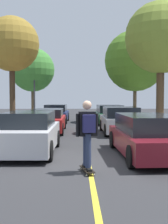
{
  "coord_description": "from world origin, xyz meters",
  "views": [
    {
      "loc": [
        -0.33,
        -8.63,
        1.95
      ],
      "look_at": [
        -0.03,
        5.19,
        1.24
      ],
      "focal_mm": 47.97,
      "sensor_mm": 36.0,
      "label": 1
    }
  ],
  "objects_px": {
    "parked_car_right_far": "(109,115)",
    "street_tree_right_near": "(135,61)",
    "skateboard": "(87,169)",
    "skateboarder": "(87,130)",
    "parked_car_left_far": "(56,114)",
    "parked_car_right_near": "(121,120)",
    "streetlamp": "(34,78)",
    "street_tree_left_nearest": "(12,45)",
    "street_tree_left_near": "(33,70)",
    "street_tree_right_nearest": "(161,38)",
    "parked_car_left_near": "(48,121)",
    "parked_car_left_nearest": "(30,133)",
    "parked_car_right_nearest": "(148,136)"
  },
  "relations": [
    {
      "from": "parked_car_right_far",
      "to": "street_tree_right_near",
      "type": "relative_size",
      "value": 0.61
    },
    {
      "from": "skateboard",
      "to": "skateboarder",
      "type": "xyz_separation_m",
      "value": [
        0.01,
        -0.03,
        1.01
      ]
    },
    {
      "from": "parked_car_left_far",
      "to": "parked_car_right_near",
      "type": "bearing_deg",
      "value": -60.88
    },
    {
      "from": "streetlamp",
      "to": "skateboard",
      "type": "relative_size",
      "value": 6.6
    },
    {
      "from": "parked_car_left_far",
      "to": "parked_car_right_far",
      "type": "distance_m",
      "value": 4.2
    },
    {
      "from": "street_tree_left_nearest",
      "to": "street_tree_left_near",
      "type": "height_order",
      "value": "street_tree_left_nearest"
    },
    {
      "from": "parked_car_left_far",
      "to": "streetlamp",
      "type": "height_order",
      "value": "streetlamp"
    },
    {
      "from": "street_tree_right_nearest",
      "to": "skateboarder",
      "type": "xyz_separation_m",
      "value": [
        -4.14,
        -8.23,
        -3.93
      ]
    },
    {
      "from": "parked_car_left_near",
      "to": "parked_car_right_far",
      "type": "bearing_deg",
      "value": 50.75
    },
    {
      "from": "street_tree_left_near",
      "to": "parked_car_right_near",
      "type": "bearing_deg",
      "value": -57.12
    },
    {
      "from": "street_tree_left_near",
      "to": "parked_car_left_nearest",
      "type": "bearing_deg",
      "value": -81.98
    },
    {
      "from": "street_tree_left_nearest",
      "to": "parked_car_left_far",
      "type": "bearing_deg",
      "value": 69.55
    },
    {
      "from": "street_tree_right_nearest",
      "to": "parked_car_left_near",
      "type": "bearing_deg",
      "value": 172.71
    },
    {
      "from": "parked_car_left_nearest",
      "to": "skateboard",
      "type": "height_order",
      "value": "parked_car_left_nearest"
    },
    {
      "from": "parked_car_left_near",
      "to": "parked_car_right_near",
      "type": "height_order",
      "value": "parked_car_right_near"
    },
    {
      "from": "skateboard",
      "to": "skateboarder",
      "type": "bearing_deg",
      "value": -78.33
    },
    {
      "from": "street_tree_left_near",
      "to": "street_tree_right_nearest",
      "type": "xyz_separation_m",
      "value": [
        8.11,
        -9.33,
        0.85
      ]
    },
    {
      "from": "parked_car_left_nearest",
      "to": "parked_car_left_far",
      "type": "bearing_deg",
      "value": 90.0
    },
    {
      "from": "parked_car_right_near",
      "to": "skateboard",
      "type": "height_order",
      "value": "parked_car_right_near"
    },
    {
      "from": "parked_car_left_far",
      "to": "street_tree_right_nearest",
      "type": "bearing_deg",
      "value": -49.56
    },
    {
      "from": "parked_car_left_far",
      "to": "street_tree_right_nearest",
      "type": "relative_size",
      "value": 0.65
    },
    {
      "from": "parked_car_right_near",
      "to": "street_tree_right_near",
      "type": "distance_m",
      "value": 8.28
    },
    {
      "from": "street_tree_left_near",
      "to": "streetlamp",
      "type": "height_order",
      "value": "street_tree_left_near"
    },
    {
      "from": "street_tree_left_near",
      "to": "skateboard",
      "type": "xyz_separation_m",
      "value": [
        3.97,
        -17.53,
        -4.1
      ]
    },
    {
      "from": "parked_car_right_far",
      "to": "parked_car_right_nearest",
      "type": "bearing_deg",
      "value": -90.01
    },
    {
      "from": "streetlamp",
      "to": "street_tree_left_nearest",
      "type": "bearing_deg",
      "value": -93.07
    },
    {
      "from": "parked_car_right_nearest",
      "to": "parked_car_right_near",
      "type": "distance_m",
      "value": 6.14
    },
    {
      "from": "skateboard",
      "to": "parked_car_right_near",
      "type": "bearing_deg",
      "value": 75.99
    },
    {
      "from": "parked_car_left_near",
      "to": "streetlamp",
      "type": "distance_m",
      "value": 7.81
    },
    {
      "from": "parked_car_left_nearest",
      "to": "street_tree_left_nearest",
      "type": "bearing_deg",
      "value": 106.71
    },
    {
      "from": "skateboard",
      "to": "street_tree_right_nearest",
      "type": "bearing_deg",
      "value": 63.2
    },
    {
      "from": "street_tree_left_nearest",
      "to": "street_tree_right_near",
      "type": "xyz_separation_m",
      "value": [
        8.11,
        5.52,
        -0.24
      ]
    },
    {
      "from": "streetlamp",
      "to": "parked_car_left_nearest",
      "type": "bearing_deg",
      "value": -82.55
    },
    {
      "from": "parked_car_left_nearest",
      "to": "parked_car_right_nearest",
      "type": "distance_m",
      "value": 3.97
    },
    {
      "from": "parked_car_right_far",
      "to": "street_tree_left_nearest",
      "type": "xyz_separation_m",
      "value": [
        -6.02,
        -4.13,
        4.24
      ]
    },
    {
      "from": "parked_car_left_near",
      "to": "parked_car_right_nearest",
      "type": "relative_size",
      "value": 0.98
    },
    {
      "from": "parked_car_left_far",
      "to": "parked_car_right_far",
      "type": "height_order",
      "value": "same"
    },
    {
      "from": "parked_car_right_nearest",
      "to": "street_tree_left_near",
      "type": "xyz_separation_m",
      "value": [
        -6.02,
        15.45,
        3.51
      ]
    },
    {
      "from": "parked_car_right_far",
      "to": "skateboarder",
      "type": "bearing_deg",
      "value": -98.42
    },
    {
      "from": "parked_car_left_nearest",
      "to": "parked_car_right_nearest",
      "type": "bearing_deg",
      "value": -8.66
    },
    {
      "from": "parked_car_right_near",
      "to": "skateboarder",
      "type": "bearing_deg",
      "value": -103.91
    },
    {
      "from": "parked_car_left_nearest",
      "to": "parked_car_left_near",
      "type": "bearing_deg",
      "value": 90.0
    },
    {
      "from": "street_tree_right_near",
      "to": "street_tree_left_near",
      "type": "bearing_deg",
      "value": 163.77
    },
    {
      "from": "parked_car_left_nearest",
      "to": "parked_car_right_near",
      "type": "height_order",
      "value": "parked_car_left_nearest"
    },
    {
      "from": "street_tree_right_near",
      "to": "skateboard",
      "type": "height_order",
      "value": "street_tree_right_near"
    },
    {
      "from": "parked_car_right_far",
      "to": "street_tree_left_nearest",
      "type": "bearing_deg",
      "value": -145.57
    },
    {
      "from": "parked_car_left_far",
      "to": "street_tree_left_nearest",
      "type": "xyz_separation_m",
      "value": [
        -2.09,
        -5.61,
        4.25
      ]
    },
    {
      "from": "parked_car_right_near",
      "to": "street_tree_left_near",
      "type": "distance_m",
      "value": 11.62
    },
    {
      "from": "parked_car_left_nearest",
      "to": "skateboard",
      "type": "xyz_separation_m",
      "value": [
        1.88,
        -2.68,
        -0.61
      ]
    },
    {
      "from": "parked_car_left_nearest",
      "to": "parked_car_left_near",
      "type": "xyz_separation_m",
      "value": [
        0.0,
        6.29,
        -0.07
      ]
    }
  ]
}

